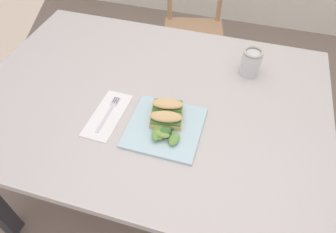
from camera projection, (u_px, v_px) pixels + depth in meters
The scene contains 10 objects.
ground_plane at pixel (178, 183), 1.77m from camera, with size 8.10×8.10×0.00m, color #7A6B5B.
dining_table at pixel (150, 114), 1.29m from camera, with size 1.41×1.01×0.74m.
chair_wooden_far at pixel (193, 30), 2.06m from camera, with size 0.48×0.48×0.87m.
plate_lunch at pixel (165, 127), 1.09m from camera, with size 0.26×0.26×0.01m, color silver.
sandwich_half_front at pixel (166, 119), 1.07m from camera, with size 0.12×0.08×0.06m.
sandwich_half_back at pixel (167, 106), 1.11m from camera, with size 0.12×0.08×0.06m.
salad_mixed_greens at pixel (164, 132), 1.05m from camera, with size 0.11×0.11×0.03m.
napkin_folded at pixel (108, 115), 1.13m from camera, with size 0.11×0.25×0.00m, color white.
fork_on_napkin at pixel (109, 111), 1.14m from camera, with size 0.03×0.19×0.00m.
mason_jar_iced_tea at pixel (251, 63), 1.26m from camera, with size 0.08×0.08×0.12m.
Camera 1 is at (0.20, -0.88, 1.58)m, focal length 32.33 mm.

